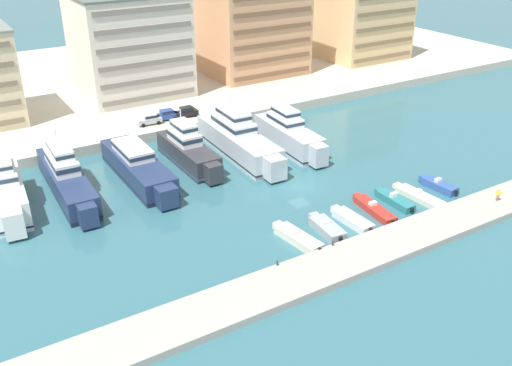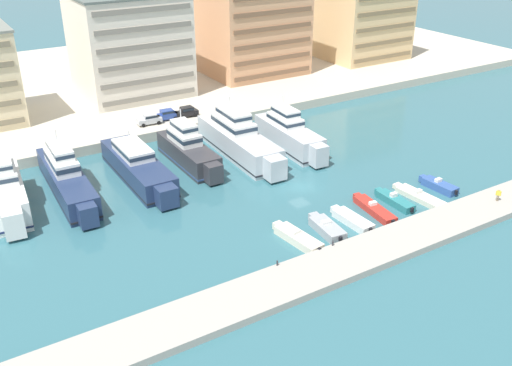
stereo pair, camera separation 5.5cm
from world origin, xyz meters
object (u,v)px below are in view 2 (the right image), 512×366
(motorboat_white_mid_left, at_px, (352,220))
(car_black_mid_left, at_px, (186,111))
(motorboat_red_center_left, at_px, (374,209))
(pedestrian_near_edge, at_px, (498,194))
(yacht_navy_left, at_px, (66,177))
(yacht_white_far_left, at_px, (7,193))
(yacht_silver_center_right, at_px, (289,134))
(yacht_navy_mid_left, at_px, (138,167))
(car_blue_left, at_px, (166,114))
(motorboat_cream_far_left, at_px, (297,238))
(yacht_charcoal_center_left, at_px, (188,150))
(motorboat_blue_mid_right, at_px, (439,185))
(car_silver_far_left, at_px, (150,119))
(motorboat_grey_left, at_px, (326,228))
(yacht_silver_center, at_px, (239,139))
(motorboat_cream_center_right, at_px, (419,196))
(motorboat_teal_center, at_px, (394,200))

(motorboat_white_mid_left, relative_size, car_black_mid_left, 1.68)
(motorboat_red_center_left, relative_size, pedestrian_near_edge, 4.86)
(yacht_navy_left, relative_size, motorboat_white_mid_left, 3.25)
(yacht_white_far_left, bearing_deg, yacht_silver_center_right, -2.66)
(yacht_navy_mid_left, height_order, car_blue_left, yacht_navy_mid_left)
(motorboat_cream_far_left, height_order, car_black_mid_left, car_black_mid_left)
(motorboat_cream_far_left, distance_m, motorboat_red_center_left, 12.40)
(yacht_charcoal_center_left, relative_size, motorboat_blue_mid_right, 2.78)
(car_silver_far_left, bearing_deg, motorboat_cream_far_left, -88.05)
(motorboat_grey_left, xyz_separation_m, car_silver_far_left, (-5.64, 41.41, 2.06))
(car_blue_left, relative_size, pedestrian_near_edge, 2.47)
(yacht_charcoal_center_left, bearing_deg, motorboat_blue_mid_right, -44.95)
(motorboat_blue_mid_right, bearing_deg, motorboat_red_center_left, -178.65)
(yacht_charcoal_center_left, distance_m, yacht_silver_center, 8.29)
(yacht_navy_mid_left, height_order, yacht_silver_center, yacht_silver_center)
(yacht_navy_left, height_order, motorboat_cream_far_left, yacht_navy_left)
(yacht_white_far_left, relative_size, car_blue_left, 4.11)
(yacht_navy_left, xyz_separation_m, motorboat_cream_center_right, (39.37, -26.38, -1.93))
(car_blue_left, height_order, pedestrian_near_edge, car_blue_left)
(yacht_navy_mid_left, relative_size, yacht_charcoal_center_left, 1.26)
(yacht_silver_center_right, bearing_deg, yacht_charcoal_center_left, 169.83)
(yacht_charcoal_center_left, distance_m, motorboat_blue_mid_right, 36.31)
(yacht_white_far_left, relative_size, yacht_silver_center_right, 0.95)
(yacht_navy_left, xyz_separation_m, motorboat_grey_left, (23.60, -26.61, -1.75))
(yacht_silver_center_right, distance_m, motorboat_teal_center, 22.79)
(car_blue_left, xyz_separation_m, car_black_mid_left, (3.62, -0.39, 0.00))
(motorboat_grey_left, bearing_deg, yacht_navy_mid_left, 118.39)
(motorboat_blue_mid_right, xyz_separation_m, car_silver_far_left, (-25.82, 40.48, 2.07))
(motorboat_white_mid_left, relative_size, motorboat_red_center_left, 0.84)
(motorboat_teal_center, bearing_deg, car_silver_far_left, 113.50)
(motorboat_white_mid_left, bearing_deg, motorboat_red_center_left, 9.19)
(motorboat_red_center_left, bearing_deg, motorboat_grey_left, -175.46)
(yacht_navy_left, distance_m, motorboat_grey_left, 35.61)
(yacht_silver_center_right, height_order, motorboat_cream_far_left, yacht_silver_center_right)
(yacht_silver_center, relative_size, motorboat_white_mid_left, 3.33)
(motorboat_red_center_left, distance_m, car_blue_left, 42.69)
(yacht_navy_left, relative_size, yacht_charcoal_center_left, 1.31)
(yacht_white_far_left, relative_size, car_black_mid_left, 4.19)
(yacht_navy_mid_left, xyz_separation_m, yacht_silver_center_right, (24.62, -1.94, 0.49))
(yacht_charcoal_center_left, distance_m, motorboat_cream_center_right, 33.89)
(motorboat_cream_far_left, relative_size, car_black_mid_left, 1.90)
(yacht_silver_center_right, distance_m, motorboat_cream_center_right, 24.01)
(car_blue_left, bearing_deg, yacht_navy_left, -144.16)
(car_silver_far_left, height_order, car_blue_left, same)
(motorboat_teal_center, xyz_separation_m, car_black_mid_left, (-10.65, 40.64, 2.11))
(yacht_white_far_left, height_order, motorboat_blue_mid_right, yacht_white_far_left)
(motorboat_cream_center_right, distance_m, motorboat_blue_mid_right, 4.47)
(motorboat_red_center_left, bearing_deg, car_blue_left, 104.21)
(motorboat_blue_mid_right, height_order, pedestrian_near_edge, pedestrian_near_edge)
(yacht_silver_center_right, xyz_separation_m, motorboat_cream_far_left, (-15.03, -23.61, -1.87))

